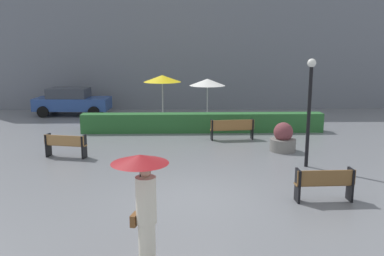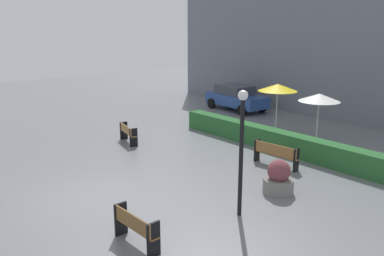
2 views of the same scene
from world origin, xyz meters
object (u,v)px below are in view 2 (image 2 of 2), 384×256
(bench_back_row, at_px, (275,153))
(patio_umbrella_yellow, at_px, (278,88))
(patio_umbrella_white, at_px, (319,98))
(planter_pot, at_px, (279,179))
(lamp_post, at_px, (242,140))
(parked_car, at_px, (236,97))
(bench_far_left, at_px, (128,132))
(bench_near_right, at_px, (135,226))

(bench_back_row, bearing_deg, patio_umbrella_yellow, 128.42)
(bench_back_row, height_order, patio_umbrella_white, patio_umbrella_white)
(patio_umbrella_yellow, height_order, patio_umbrella_white, patio_umbrella_yellow)
(patio_umbrella_white, bearing_deg, planter_pot, -67.03)
(bench_back_row, distance_m, lamp_post, 4.84)
(lamp_post, relative_size, parked_car, 0.84)
(bench_back_row, height_order, parked_car, parked_car)
(bench_far_left, distance_m, patio_umbrella_yellow, 7.59)
(parked_car, bearing_deg, planter_pot, -40.05)
(patio_umbrella_yellow, xyz_separation_m, patio_umbrella_white, (2.31, 0.05, -0.19))
(lamp_post, bearing_deg, bench_back_row, 116.13)
(bench_back_row, distance_m, patio_umbrella_yellow, 5.34)
(parked_car, bearing_deg, bench_back_row, -37.87)
(patio_umbrella_white, relative_size, parked_car, 0.53)
(bench_far_left, relative_size, patio_umbrella_yellow, 0.63)
(patio_umbrella_white, bearing_deg, patio_umbrella_yellow, -178.72)
(bench_far_left, bearing_deg, bench_back_row, 22.80)
(bench_far_left, xyz_separation_m, lamp_post, (8.37, -1.39, 1.73))
(planter_pot, relative_size, parked_car, 0.26)
(planter_pot, xyz_separation_m, parked_car, (-10.18, 8.56, 0.34))
(planter_pot, distance_m, lamp_post, 2.74)
(bench_near_right, relative_size, patio_umbrella_yellow, 0.62)
(bench_near_right, bearing_deg, patio_umbrella_yellow, 112.58)
(bench_near_right, xyz_separation_m, parked_car, (-9.99, 13.81, 0.30))
(bench_near_right, distance_m, patio_umbrella_yellow, 12.22)
(bench_near_right, xyz_separation_m, bench_back_row, (-1.51, 7.22, 0.01))
(planter_pot, distance_m, patio_umbrella_yellow, 7.86)
(patio_umbrella_yellow, distance_m, parked_car, 6.14)
(bench_far_left, bearing_deg, planter_pot, 5.00)
(planter_pot, bearing_deg, patio_umbrella_yellow, 129.28)
(bench_back_row, relative_size, parked_car, 0.44)
(planter_pot, xyz_separation_m, patio_umbrella_white, (-2.53, 5.97, 1.64))
(lamp_post, bearing_deg, patio_umbrella_white, 109.25)
(bench_back_row, bearing_deg, lamp_post, -63.87)
(bench_near_right, height_order, planter_pot, planter_pot)
(planter_pot, distance_m, patio_umbrella_white, 6.68)
(bench_near_right, relative_size, parked_car, 0.36)
(bench_near_right, relative_size, lamp_post, 0.43)
(bench_far_left, relative_size, parked_car, 0.36)
(parked_car, bearing_deg, patio_umbrella_white, -18.71)
(planter_pot, height_order, patio_umbrella_yellow, patio_umbrella_yellow)
(bench_far_left, distance_m, patio_umbrella_white, 8.83)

